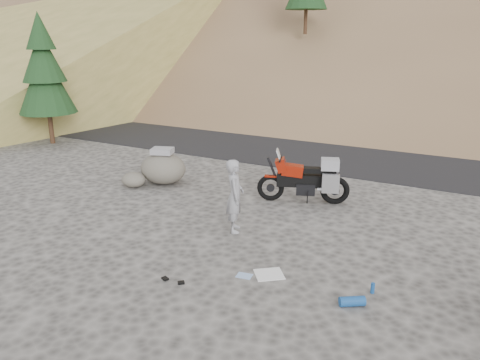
# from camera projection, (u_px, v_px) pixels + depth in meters

# --- Properties ---
(ground) EXTENTS (140.00, 140.00, 0.00)m
(ground) POSITION_uv_depth(u_px,v_px,m) (238.00, 238.00, 10.09)
(ground) COLOR #403E3B
(ground) RESTS_ON ground
(road) EXTENTS (120.00, 7.00, 0.05)m
(road) POSITION_uv_depth(u_px,v_px,m) (353.00, 151.00, 17.64)
(road) COLOR black
(road) RESTS_ON ground
(conifer_verge) EXTENTS (2.20, 2.20, 5.04)m
(conifer_verge) POSITION_uv_depth(u_px,v_px,m) (44.00, 70.00, 18.00)
(conifer_verge) COLOR #382014
(conifer_verge) RESTS_ON ground
(motorcycle) EXTENTS (2.29, 1.17, 1.43)m
(motorcycle) POSITION_uv_depth(u_px,v_px,m) (307.00, 180.00, 12.08)
(motorcycle) COLOR black
(motorcycle) RESTS_ON ground
(man) EXTENTS (0.63, 0.72, 1.65)m
(man) POSITION_uv_depth(u_px,v_px,m) (235.00, 230.00, 10.50)
(man) COLOR gray
(man) RESTS_ON ground
(boulder) EXTENTS (1.52, 1.34, 1.08)m
(boulder) POSITION_uv_depth(u_px,v_px,m) (163.00, 168.00, 13.68)
(boulder) COLOR #514C45
(boulder) RESTS_ON ground
(small_rock) EXTENTS (0.91, 0.87, 0.43)m
(small_rock) POSITION_uv_depth(u_px,v_px,m) (134.00, 180.00, 13.43)
(small_rock) COLOR #514C45
(small_rock) RESTS_ON ground
(gear_white_cloth) EXTENTS (0.68, 0.67, 0.02)m
(gear_white_cloth) POSITION_uv_depth(u_px,v_px,m) (269.00, 274.00, 8.57)
(gear_white_cloth) COLOR white
(gear_white_cloth) RESTS_ON ground
(gear_blue_mat) EXTENTS (0.44, 0.37, 0.17)m
(gear_blue_mat) POSITION_uv_depth(u_px,v_px,m) (352.00, 301.00, 7.57)
(gear_blue_mat) COLOR #17488B
(gear_blue_mat) RESTS_ON ground
(gear_bottle) EXTENTS (0.08, 0.08, 0.19)m
(gear_bottle) POSITION_uv_depth(u_px,v_px,m) (373.00, 288.00, 7.94)
(gear_bottle) COLOR #17488B
(gear_bottle) RESTS_ON ground
(gear_glove_a) EXTENTS (0.15, 0.13, 0.04)m
(gear_glove_a) POSITION_uv_depth(u_px,v_px,m) (165.00, 279.00, 8.40)
(gear_glove_a) COLOR black
(gear_glove_a) RESTS_ON ground
(gear_glove_b) EXTENTS (0.14, 0.14, 0.04)m
(gear_glove_b) POSITION_uv_depth(u_px,v_px,m) (181.00, 283.00, 8.26)
(gear_glove_b) COLOR black
(gear_glove_b) RESTS_ON ground
(gear_blue_cloth) EXTENTS (0.31, 0.25, 0.01)m
(gear_blue_cloth) POSITION_uv_depth(u_px,v_px,m) (244.00, 276.00, 8.52)
(gear_blue_cloth) COLOR #91B0E0
(gear_blue_cloth) RESTS_ON ground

